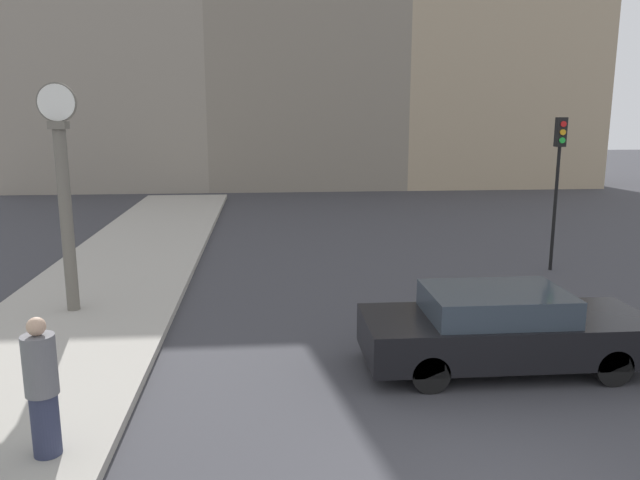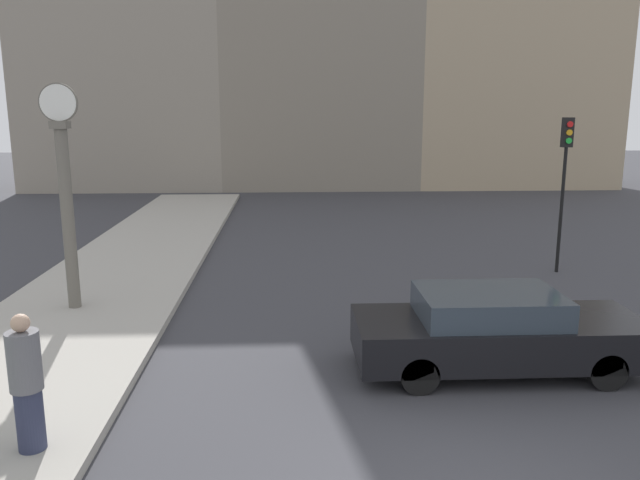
{
  "view_description": "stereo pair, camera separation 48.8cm",
  "coord_description": "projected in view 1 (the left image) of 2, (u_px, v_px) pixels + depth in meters",
  "views": [
    {
      "loc": [
        -2.44,
        -5.89,
        4.28
      ],
      "look_at": [
        -1.26,
        7.95,
        1.38
      ],
      "focal_mm": 35.0,
      "sensor_mm": 36.0,
      "label": 1
    },
    {
      "loc": [
        -1.95,
        -5.92,
        4.28
      ],
      "look_at": [
        -1.26,
        7.95,
        1.38
      ],
      "focal_mm": 35.0,
      "sensor_mm": 36.0,
      "label": 2
    }
  ],
  "objects": [
    {
      "name": "sidewalk_corner",
      "position": [
        129.0,
        262.0,
        17.59
      ],
      "size": [
        3.86,
        27.21,
        0.16
      ],
      "primitive_type": "cube",
      "color": "#A39E93",
      "rests_on": "ground_plane"
    },
    {
      "name": "building_row",
      "position": [
        298.0,
        35.0,
        33.83
      ],
      "size": [
        32.3,
        5.0,
        19.62
      ],
      "color": "gray",
      "rests_on": "ground_plane"
    },
    {
      "name": "sedan_car",
      "position": [
        503.0,
        329.0,
        10.41
      ],
      "size": [
        4.75,
        1.79,
        1.37
      ],
      "color": "black",
      "rests_on": "ground_plane"
    },
    {
      "name": "traffic_light_far",
      "position": [
        558.0,
        163.0,
        16.43
      ],
      "size": [
        0.26,
        0.24,
        4.1
      ],
      "color": "black",
      "rests_on": "ground_plane"
    },
    {
      "name": "street_clock",
      "position": [
        65.0,
        197.0,
        12.66
      ],
      "size": [
        0.78,
        0.33,
        4.66
      ],
      "color": "#666056",
      "rests_on": "sidewalk_corner"
    },
    {
      "name": "pedestrian_grey_jacket",
      "position": [
        42.0,
        388.0,
        7.45
      ],
      "size": [
        0.39,
        0.39,
        1.75
      ],
      "color": "#2D334C",
      "rests_on": "sidewalk_corner"
    }
  ]
}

